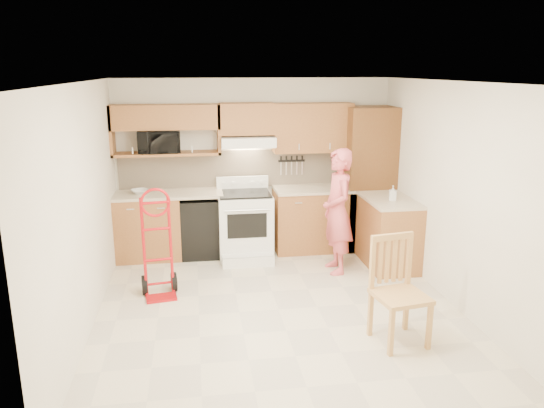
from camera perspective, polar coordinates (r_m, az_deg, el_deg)
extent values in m
cube|color=beige|center=(6.03, 0.72, -11.48)|extent=(4.00, 4.50, 0.02)
cube|color=white|center=(5.41, 0.81, 13.24)|extent=(4.00, 4.50, 0.02)
cube|color=white|center=(7.78, -1.93, 4.31)|extent=(4.00, 0.02, 2.50)
cube|color=white|center=(3.49, 6.82, -8.95)|extent=(4.00, 0.02, 2.50)
cube|color=white|center=(5.63, -19.86, -0.56)|extent=(0.02, 4.50, 2.50)
cube|color=white|center=(6.23, 19.34, 0.88)|extent=(0.02, 4.50, 2.50)
cube|color=#C8B092|center=(7.76, -1.91, 3.91)|extent=(3.92, 0.03, 0.55)
cube|color=#986031|center=(7.64, -13.24, -2.44)|extent=(0.90, 0.60, 0.90)
cube|color=black|center=(7.62, -7.60, -2.42)|extent=(0.60, 0.60, 0.85)
cube|color=#986031|center=(7.80, 4.45, -1.73)|extent=(1.14, 0.60, 0.90)
cube|color=#C1AF91|center=(7.50, -11.16, 1.08)|extent=(1.50, 0.63, 0.04)
cube|color=#C1AF91|center=(7.68, 4.52, 1.63)|extent=(1.14, 0.63, 0.04)
cube|color=#986031|center=(7.32, 12.52, -3.16)|extent=(0.60, 1.00, 0.90)
cube|color=#C1AF91|center=(7.19, 12.73, 0.41)|extent=(0.63, 1.00, 0.04)
cube|color=#5D2F16|center=(7.88, 10.37, 2.73)|extent=(0.70, 0.60, 2.10)
cube|color=#986031|center=(7.46, -11.52, 9.25)|extent=(1.50, 0.33, 0.34)
cube|color=#986031|center=(7.53, -11.33, 5.39)|extent=(1.50, 0.33, 0.04)
cube|color=#986031|center=(7.50, -2.74, 9.24)|extent=(0.76, 0.33, 0.44)
cube|color=#986031|center=(7.67, 4.43, 8.28)|extent=(1.14, 0.33, 0.70)
cube|color=white|center=(7.47, -2.66, 6.83)|extent=(0.76, 0.46, 0.14)
imported|color=black|center=(7.51, -12.19, 6.70)|extent=(0.59, 0.42, 0.32)
imported|color=#D5545C|center=(6.88, 7.13, -0.81)|extent=(0.42, 0.62, 1.65)
imported|color=white|center=(7.10, 13.00, 1.19)|extent=(0.11, 0.11, 0.20)
imported|color=white|center=(7.52, -14.17, 1.32)|extent=(0.31, 0.31, 0.06)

